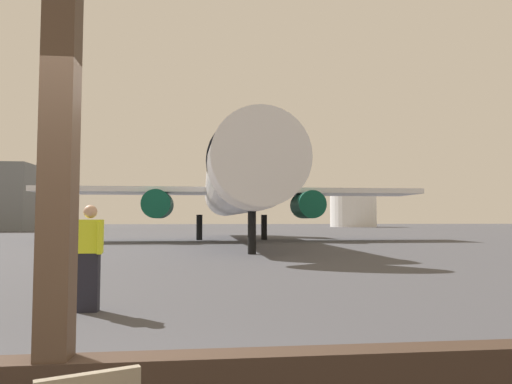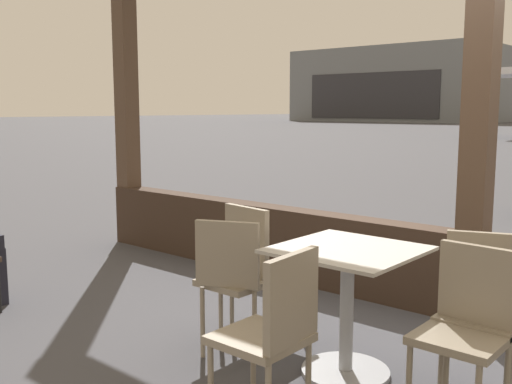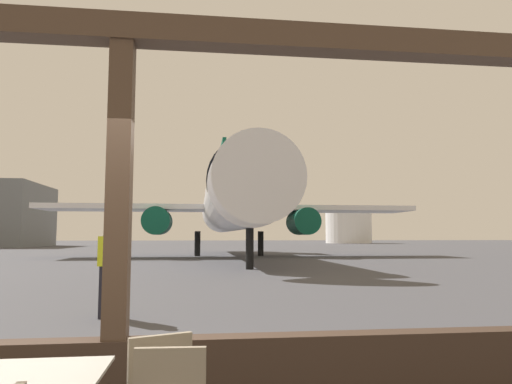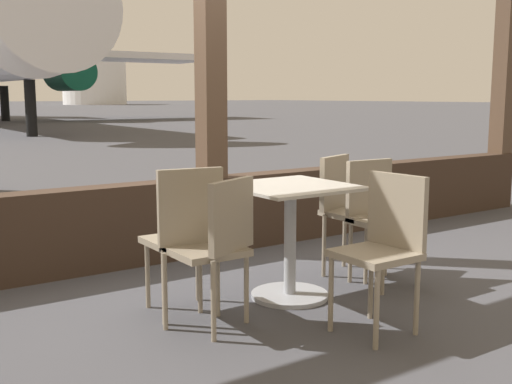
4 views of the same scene
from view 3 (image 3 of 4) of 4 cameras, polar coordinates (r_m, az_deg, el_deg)
ground_plane at (r=44.06m, az=-8.01°, el=-7.37°), size 220.00×220.00×0.00m
window_frame at (r=4.10m, az=-16.86°, el=-9.29°), size 8.29×0.24×3.45m
airplane at (r=32.24m, az=-2.96°, el=-1.34°), size 26.95×29.75×10.81m
ground_crew_worker at (r=9.06m, az=-17.73°, el=-9.04°), size 0.47×0.39×1.74m
fuel_storage_tank at (r=97.33m, az=11.38°, el=-4.33°), size 9.40×9.40×6.50m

